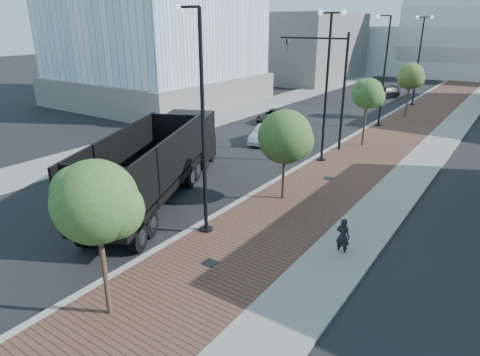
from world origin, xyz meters
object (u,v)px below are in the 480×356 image
Objects in this scene: dark_car_mid at (273,116)px; pedestrian at (343,236)px; dump_truck at (171,156)px; white_sedan at (265,134)px.

pedestrian reaches higher than dark_car_mid.
pedestrian is at bearing -56.61° from dark_car_mid.
dump_truck is 10.40m from white_sedan.
white_sedan is 7.03m from dark_car_mid.
dump_truck reaches higher than white_sedan.
white_sedan reaches higher than dark_car_mid.
pedestrian is (11.05, -12.33, 0.12)m from white_sedan.
dark_car_mid is (-3.18, 16.71, -1.02)m from dump_truck.
dark_car_mid is at bearing -52.27° from pedestrian.
white_sedan is at bearing -47.36° from pedestrian.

